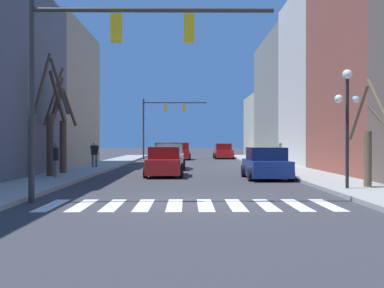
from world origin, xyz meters
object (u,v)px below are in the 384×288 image
(street_tree_left_mid, at_px, (369,141))
(car_parked_right_near, at_px, (181,152))
(car_driving_toward_lane, at_px, (165,162))
(car_parked_left_mid, at_px, (223,152))
(pedestrian_waiting_at_curb, at_px, (94,152))
(street_tree_right_mid, at_px, (61,129))
(car_parked_right_mid, at_px, (170,157))
(car_parked_left_near, at_px, (164,153))
(car_parked_left_far, at_px, (266,164))
(traffic_signal_far, at_px, (162,115))
(traffic_signal_near, at_px, (103,52))
(pedestrian_near_right_corner, at_px, (56,156))
(street_lamp_right_corner, at_px, (347,104))
(street_tree_left_near, at_px, (52,123))
(pedestrian_on_right_sidewalk, at_px, (280,153))

(street_tree_left_mid, bearing_deg, car_parked_right_near, 104.25)
(car_driving_toward_lane, bearing_deg, car_parked_left_mid, 168.34)
(pedestrian_waiting_at_curb, distance_m, street_tree_right_mid, 5.96)
(car_parked_right_mid, xyz_separation_m, car_parked_left_near, (-0.91, 10.44, 0.02))
(car_parked_left_far, bearing_deg, car_parked_left_mid, -0.06)
(traffic_signal_far, relative_size, car_parked_left_far, 1.65)
(traffic_signal_near, bearing_deg, pedestrian_near_right_corner, 115.19)
(street_lamp_right_corner, distance_m, street_tree_left_mid, 1.76)
(car_parked_right_near, relative_size, pedestrian_waiting_at_curb, 2.52)
(street_lamp_right_corner, bearing_deg, car_parked_right_mid, 116.53)
(traffic_signal_far, height_order, street_lamp_right_corner, traffic_signal_far)
(car_parked_right_mid, height_order, pedestrian_near_right_corner, pedestrian_near_right_corner)
(car_parked_left_far, distance_m, street_tree_left_near, 10.97)
(car_parked_left_near, relative_size, street_tree_left_mid, 1.07)
(street_tree_right_mid, xyz_separation_m, street_tree_left_near, (0.10, -2.12, 0.20))
(car_parked_left_mid, xyz_separation_m, street_tree_left_near, (-10.80, -26.97, 2.01))
(street_lamp_right_corner, distance_m, street_tree_right_mid, 15.27)
(street_lamp_right_corner, relative_size, street_tree_left_near, 0.71)
(car_parked_left_mid, xyz_separation_m, car_parked_left_far, (-0.03, -27.18, -0.04))
(car_parked_left_near, bearing_deg, car_parked_left_far, 17.89)
(traffic_signal_near, xyz_separation_m, car_parked_right_mid, (1.38, 16.99, -3.78))
(traffic_signal_near, distance_m, pedestrian_waiting_at_curb, 17.56)
(street_tree_left_mid, bearing_deg, pedestrian_near_right_corner, 160.08)
(pedestrian_waiting_at_curb, bearing_deg, traffic_signal_far, 105.61)
(car_parked_right_near, height_order, car_parked_left_far, car_parked_right_near)
(pedestrian_on_right_sidewalk, relative_size, street_tree_left_mid, 0.40)
(car_driving_toward_lane, relative_size, pedestrian_near_right_corner, 2.60)
(car_parked_left_mid, distance_m, pedestrian_near_right_corner, 29.67)
(car_parked_left_near, xyz_separation_m, pedestrian_on_right_sidewalk, (8.37, -10.87, 0.31))
(car_parked_left_mid, height_order, car_driving_toward_lane, car_parked_left_mid)
(traffic_signal_far, relative_size, car_parked_left_mid, 1.47)
(street_lamp_right_corner, distance_m, street_tree_left_near, 14.14)
(pedestrian_near_right_corner, relative_size, street_tree_right_mid, 0.29)
(traffic_signal_far, xyz_separation_m, car_parked_right_near, (2.11, -1.78, -3.92))
(street_lamp_right_corner, distance_m, car_parked_right_mid, 16.04)
(traffic_signal_near, relative_size, pedestrian_on_right_sidewalk, 4.47)
(street_lamp_right_corner, height_order, street_tree_left_mid, street_lamp_right_corner)
(car_parked_right_near, bearing_deg, pedestrian_near_right_corner, -12.79)
(traffic_signal_far, height_order, pedestrian_near_right_corner, traffic_signal_far)
(traffic_signal_near, distance_m, car_parked_left_mid, 36.70)
(car_parked_left_near, relative_size, street_tree_right_mid, 0.75)
(pedestrian_near_right_corner, distance_m, street_tree_right_mid, 3.33)
(car_parked_right_near, distance_m, car_parked_right_mid, 16.20)
(street_lamp_right_corner, relative_size, car_driving_toward_lane, 0.99)
(pedestrian_near_right_corner, bearing_deg, car_parked_left_mid, 136.99)
(car_parked_left_far, relative_size, pedestrian_waiting_at_curb, 2.39)
(car_driving_toward_lane, height_order, street_tree_left_mid, street_tree_left_mid)
(pedestrian_on_right_sidewalk, height_order, pedestrian_near_right_corner, pedestrian_near_right_corner)
(traffic_signal_far, bearing_deg, pedestrian_waiting_at_curb, -100.94)
(car_parked_right_near, height_order, car_parked_left_near, car_parked_left_near)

